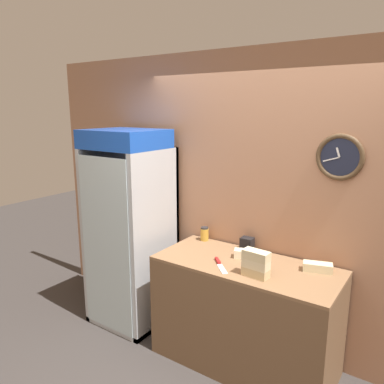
{
  "coord_description": "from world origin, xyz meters",
  "views": [
    {
      "loc": [
        1.27,
        -1.75,
        2.19
      ],
      "look_at": [
        -0.6,
        0.97,
        1.45
      ],
      "focal_mm": 35.0,
      "sensor_mm": 36.0,
      "label": 1
    }
  ],
  "objects_px": {
    "napkin_dispenser": "(247,244)",
    "sandwich_stack_bottom": "(256,272)",
    "chefs_knife": "(219,263)",
    "sandwich_flat_right": "(318,267)",
    "sandwich_flat_left": "(245,254)",
    "sandwich_stack_top": "(256,255)",
    "beverage_cooler": "(133,219)",
    "sandwich_stack_middle": "(256,264)",
    "condiment_jar": "(205,234)"
  },
  "relations": [
    {
      "from": "sandwich_stack_bottom",
      "to": "beverage_cooler",
      "type": "bearing_deg",
      "value": 171.38
    },
    {
      "from": "sandwich_stack_middle",
      "to": "condiment_jar",
      "type": "distance_m",
      "value": 0.88
    },
    {
      "from": "napkin_dispenser",
      "to": "chefs_knife",
      "type": "bearing_deg",
      "value": -97.0
    },
    {
      "from": "sandwich_stack_top",
      "to": "sandwich_flat_left",
      "type": "relative_size",
      "value": 1.05
    },
    {
      "from": "beverage_cooler",
      "to": "sandwich_stack_middle",
      "type": "distance_m",
      "value": 1.49
    },
    {
      "from": "sandwich_stack_bottom",
      "to": "napkin_dispenser",
      "type": "relative_size",
      "value": 1.75
    },
    {
      "from": "beverage_cooler",
      "to": "sandwich_flat_right",
      "type": "xyz_separation_m",
      "value": [
        1.84,
        0.14,
        -0.12
      ]
    },
    {
      "from": "sandwich_flat_right",
      "to": "chefs_knife",
      "type": "bearing_deg",
      "value": -155.68
    },
    {
      "from": "sandwich_stack_top",
      "to": "napkin_dispenser",
      "type": "xyz_separation_m",
      "value": [
        -0.29,
        0.45,
        -0.11
      ]
    },
    {
      "from": "sandwich_flat_left",
      "to": "beverage_cooler",
      "type": "bearing_deg",
      "value": -177.17
    },
    {
      "from": "beverage_cooler",
      "to": "sandwich_stack_middle",
      "type": "xyz_separation_m",
      "value": [
        1.47,
        -0.22,
        -0.05
      ]
    },
    {
      "from": "sandwich_stack_top",
      "to": "sandwich_flat_right",
      "type": "distance_m",
      "value": 0.53
    },
    {
      "from": "sandwich_flat_right",
      "to": "condiment_jar",
      "type": "distance_m",
      "value": 1.12
    },
    {
      "from": "sandwich_stack_middle",
      "to": "condiment_jar",
      "type": "bearing_deg",
      "value": 148.86
    },
    {
      "from": "sandwich_flat_right",
      "to": "condiment_jar",
      "type": "xyz_separation_m",
      "value": [
        -1.12,
        0.09,
        0.03
      ]
    },
    {
      "from": "sandwich_stack_middle",
      "to": "sandwich_flat_right",
      "type": "relative_size",
      "value": 0.87
    },
    {
      "from": "sandwich_stack_top",
      "to": "sandwich_flat_left",
      "type": "xyz_separation_m",
      "value": [
        -0.23,
        0.28,
        -0.14
      ]
    },
    {
      "from": "sandwich_flat_left",
      "to": "napkin_dispenser",
      "type": "bearing_deg",
      "value": 110.32
    },
    {
      "from": "sandwich_stack_middle",
      "to": "sandwich_stack_bottom",
      "type": "bearing_deg",
      "value": 180.0
    },
    {
      "from": "sandwich_flat_right",
      "to": "sandwich_stack_top",
      "type": "bearing_deg",
      "value": -135.29
    },
    {
      "from": "napkin_dispenser",
      "to": "sandwich_stack_bottom",
      "type": "bearing_deg",
      "value": -56.8
    },
    {
      "from": "sandwich_flat_right",
      "to": "napkin_dispenser",
      "type": "height_order",
      "value": "napkin_dispenser"
    },
    {
      "from": "sandwich_stack_bottom",
      "to": "chefs_knife",
      "type": "bearing_deg",
      "value": 173.34
    },
    {
      "from": "sandwich_flat_right",
      "to": "sandwich_flat_left",
      "type": "bearing_deg",
      "value": -172.68
    },
    {
      "from": "sandwich_stack_bottom",
      "to": "sandwich_stack_middle",
      "type": "bearing_deg",
      "value": 0.0
    },
    {
      "from": "sandwich_flat_left",
      "to": "condiment_jar",
      "type": "relative_size",
      "value": 1.5
    },
    {
      "from": "napkin_dispenser",
      "to": "sandwich_flat_right",
      "type": "bearing_deg",
      "value": -7.71
    },
    {
      "from": "sandwich_flat_left",
      "to": "napkin_dispenser",
      "type": "height_order",
      "value": "napkin_dispenser"
    },
    {
      "from": "sandwich_flat_left",
      "to": "chefs_knife",
      "type": "xyz_separation_m",
      "value": [
        -0.11,
        -0.24,
        -0.03
      ]
    },
    {
      "from": "beverage_cooler",
      "to": "napkin_dispenser",
      "type": "xyz_separation_m",
      "value": [
        1.18,
        0.23,
        -0.09
      ]
    },
    {
      "from": "beverage_cooler",
      "to": "sandwich_flat_left",
      "type": "distance_m",
      "value": 1.24
    },
    {
      "from": "beverage_cooler",
      "to": "sandwich_stack_middle",
      "type": "relative_size",
      "value": 9.53
    },
    {
      "from": "condiment_jar",
      "to": "sandwich_flat_left",
      "type": "bearing_deg",
      "value": -18.21
    },
    {
      "from": "chefs_knife",
      "to": "sandwich_stack_bottom",
      "type": "bearing_deg",
      "value": -6.66
    },
    {
      "from": "sandwich_stack_bottom",
      "to": "condiment_jar",
      "type": "xyz_separation_m",
      "value": [
        -0.75,
        0.46,
        0.03
      ]
    },
    {
      "from": "sandwich_stack_bottom",
      "to": "sandwich_stack_top",
      "type": "relative_size",
      "value": 1.0
    },
    {
      "from": "sandwich_stack_middle",
      "to": "condiment_jar",
      "type": "height_order",
      "value": "sandwich_stack_middle"
    },
    {
      "from": "sandwich_stack_bottom",
      "to": "sandwich_flat_left",
      "type": "xyz_separation_m",
      "value": [
        -0.23,
        0.28,
        0.0
      ]
    },
    {
      "from": "sandwich_stack_middle",
      "to": "sandwich_stack_top",
      "type": "relative_size",
      "value": 1.0
    },
    {
      "from": "sandwich_flat_right",
      "to": "chefs_knife",
      "type": "height_order",
      "value": "sandwich_flat_right"
    },
    {
      "from": "beverage_cooler",
      "to": "sandwich_stack_top",
      "type": "bearing_deg",
      "value": -8.62
    },
    {
      "from": "sandwich_stack_middle",
      "to": "sandwich_flat_left",
      "type": "relative_size",
      "value": 1.05
    },
    {
      "from": "sandwich_stack_top",
      "to": "sandwich_flat_left",
      "type": "bearing_deg",
      "value": 129.36
    },
    {
      "from": "sandwich_flat_left",
      "to": "sandwich_stack_top",
      "type": "bearing_deg",
      "value": -50.64
    },
    {
      "from": "sandwich_stack_bottom",
      "to": "sandwich_stack_top",
      "type": "distance_m",
      "value": 0.14
    },
    {
      "from": "sandwich_stack_middle",
      "to": "sandwich_stack_top",
      "type": "height_order",
      "value": "sandwich_stack_top"
    },
    {
      "from": "beverage_cooler",
      "to": "sandwich_stack_bottom",
      "type": "relative_size",
      "value": 9.47
    },
    {
      "from": "sandwich_stack_bottom",
      "to": "condiment_jar",
      "type": "distance_m",
      "value": 0.88
    },
    {
      "from": "sandwich_stack_bottom",
      "to": "condiment_jar",
      "type": "relative_size",
      "value": 1.58
    },
    {
      "from": "beverage_cooler",
      "to": "condiment_jar",
      "type": "bearing_deg",
      "value": 17.94
    }
  ]
}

